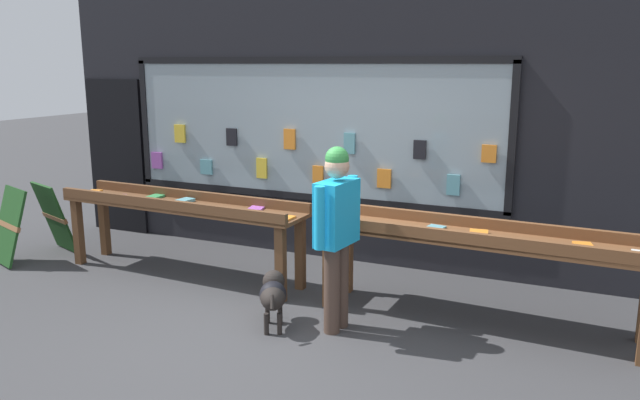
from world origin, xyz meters
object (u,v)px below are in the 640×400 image
object	(u,v)px
display_table_right	(478,244)
display_table_left	(181,211)
person_browsing	(337,226)
small_dog	(273,293)
sandwich_board_sign	(32,221)

from	to	relation	value
display_table_right	display_table_left	bearing A→B (deg)	179.95
person_browsing	display_table_left	bearing A→B (deg)	80.28
display_table_left	display_table_right	size ratio (longest dim) A/B	1.00
small_dog	sandwich_board_sign	world-z (taller)	sandwich_board_sign
display_table_right	person_browsing	xyz separation A→B (m)	(-1.09, -0.64, 0.20)
small_dog	display_table_left	bearing A→B (deg)	35.94
display_table_left	person_browsing	bearing A→B (deg)	-16.91
display_table_right	person_browsing	bearing A→B (deg)	-149.77
display_table_left	small_dog	size ratio (longest dim) A/B	5.05
person_browsing	sandwich_board_sign	world-z (taller)	person_browsing
small_dog	sandwich_board_sign	xyz separation A→B (m)	(-3.61, 0.62, 0.14)
display_table_left	person_browsing	world-z (taller)	person_browsing
person_browsing	small_dog	world-z (taller)	person_browsing
small_dog	sandwich_board_sign	distance (m)	3.66
display_table_left	person_browsing	distance (m)	2.20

